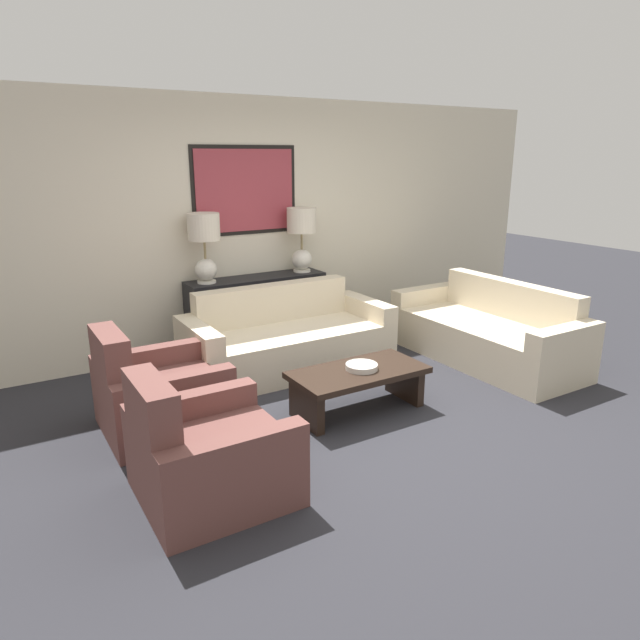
# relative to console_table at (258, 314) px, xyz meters

# --- Properties ---
(ground_plane) EXTENTS (20.00, 20.00, 0.00)m
(ground_plane) POSITION_rel_console_table_xyz_m (0.00, -2.17, -0.41)
(ground_plane) COLOR #28282D
(back_wall) EXTENTS (8.19, 0.12, 2.65)m
(back_wall) POSITION_rel_console_table_xyz_m (0.00, 0.27, 0.93)
(back_wall) COLOR beige
(back_wall) RESTS_ON ground_plane
(console_table) EXTENTS (1.51, 0.38, 0.81)m
(console_table) POSITION_rel_console_table_xyz_m (0.00, 0.00, 0.00)
(console_table) COLOR black
(console_table) RESTS_ON ground_plane
(table_lamp_left) EXTENTS (0.32, 0.32, 0.70)m
(table_lamp_left) POSITION_rel_console_table_xyz_m (-0.56, 0.00, 0.84)
(table_lamp_left) COLOR silver
(table_lamp_left) RESTS_ON console_table
(table_lamp_right) EXTENTS (0.32, 0.32, 0.70)m
(table_lamp_right) POSITION_rel_console_table_xyz_m (0.56, 0.00, 0.84)
(table_lamp_right) COLOR silver
(table_lamp_right) RESTS_ON console_table
(couch_by_back_wall) EXTENTS (2.03, 0.88, 0.80)m
(couch_by_back_wall) POSITION_rel_console_table_xyz_m (0.00, -0.67, -0.13)
(couch_by_back_wall) COLOR beige
(couch_by_back_wall) RESTS_ON ground_plane
(couch_by_side) EXTENTS (0.88, 2.03, 0.80)m
(couch_by_side) POSITION_rel_console_table_xyz_m (1.89, -1.54, -0.13)
(couch_by_side) COLOR beige
(couch_by_side) RESTS_ON ground_plane
(coffee_table) EXTENTS (1.12, 0.56, 0.37)m
(coffee_table) POSITION_rel_console_table_xyz_m (0.03, -1.86, -0.13)
(coffee_table) COLOR black
(coffee_table) RESTS_ON ground_plane
(decorative_bowl) EXTENTS (0.26, 0.26, 0.05)m
(decorative_bowl) POSITION_rel_console_table_xyz_m (0.05, -1.87, -0.02)
(decorative_bowl) COLOR beige
(decorative_bowl) RESTS_ON coffee_table
(armchair_near_back_wall) EXTENTS (0.89, 0.86, 0.84)m
(armchair_near_back_wall) POSITION_rel_console_table_xyz_m (-1.49, -1.33, -0.13)
(armchair_near_back_wall) COLOR brown
(armchair_near_back_wall) RESTS_ON ground_plane
(armchair_near_camera) EXTENTS (0.89, 0.86, 0.84)m
(armchair_near_camera) POSITION_rel_console_table_xyz_m (-1.49, -2.39, -0.13)
(armchair_near_camera) COLOR brown
(armchair_near_camera) RESTS_ON ground_plane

